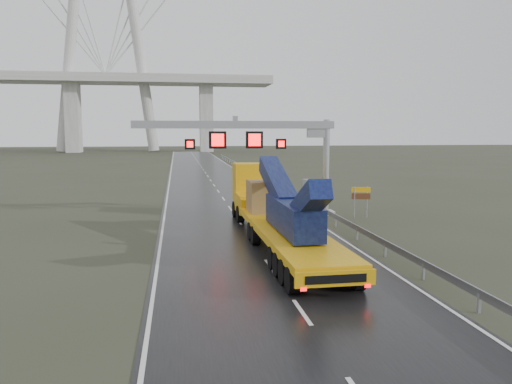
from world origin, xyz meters
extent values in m
plane|color=#303424|center=(0.00, 0.00, 0.00)|extent=(400.00, 400.00, 0.00)
cube|color=black|center=(0.00, 40.00, 0.01)|extent=(11.00, 200.00, 0.02)
cube|color=#9E9F9A|center=(6.90, 18.00, 0.15)|extent=(1.20, 1.20, 0.30)
cylinder|color=#999CA2|center=(6.90, 18.00, 3.60)|extent=(0.48, 0.48, 7.20)
cube|color=#999CA2|center=(0.00, 18.00, 6.80)|extent=(14.80, 0.55, 0.55)
cube|color=#999CA2|center=(6.10, 18.00, 6.30)|extent=(1.40, 0.35, 0.90)
cube|color=#999CA2|center=(0.00, 18.00, 7.25)|extent=(0.35, 0.35, 0.35)
cube|color=black|center=(-1.30, 17.95, 5.70)|extent=(1.25, 0.25, 1.25)
cube|color=#FF0C0C|center=(-1.30, 17.81, 5.70)|extent=(0.90, 0.02, 0.90)
cube|color=black|center=(1.40, 17.95, 5.70)|extent=(1.25, 0.25, 1.25)
cube|color=#FF0C0C|center=(1.40, 17.81, 5.70)|extent=(0.90, 0.02, 0.90)
cube|color=black|center=(-3.30, 17.95, 5.40)|extent=(0.75, 0.25, 0.75)
cube|color=#FF0C0C|center=(-3.30, 17.81, 5.40)|extent=(0.54, 0.02, 0.54)
cube|color=black|center=(3.40, 17.95, 5.40)|extent=(0.75, 0.25, 0.75)
cube|color=#FF0C0C|center=(3.40, 17.81, 5.40)|extent=(0.54, 0.02, 0.54)
cube|color=#9E9F9A|center=(-55.00, 140.00, 22.00)|extent=(160.00, 14.00, 2.50)
cube|color=#9E9F9A|center=(-35.00, 140.00, 10.50)|extent=(4.00, 6.00, 21.00)
cube|color=#9E9F9A|center=(5.00, 140.00, 10.50)|extent=(4.00, 6.00, 21.00)
cube|color=orange|center=(1.38, 6.51, 1.13)|extent=(3.18, 15.07, 0.38)
cube|color=orange|center=(1.47, -1.17, 0.91)|extent=(3.12, 0.17, 0.59)
cube|color=black|center=(1.47, -1.25, 0.91)|extent=(2.36, 0.05, 0.32)
cube|color=#FF0505|center=(0.24, -1.26, 0.59)|extent=(0.24, 0.05, 0.13)
cube|color=#FF0505|center=(2.71, -1.23, 0.59)|extent=(0.24, 0.05, 0.13)
cube|color=orange|center=(1.29, 14.45, 1.56)|extent=(2.81, 1.32, 0.54)
cube|color=orange|center=(1.27, 16.17, 1.29)|extent=(2.83, 3.25, 1.29)
cube|color=orange|center=(1.25, 18.11, 2.58)|extent=(2.71, 2.18, 2.79)
cube|color=black|center=(1.23, 19.20, 2.90)|extent=(2.47, 0.08, 1.29)
cube|color=#0F0D3E|center=(1.40, 5.43, 2.15)|extent=(1.58, 6.46, 1.50)
cube|color=#0F0D3E|center=(1.35, 9.19, 3.44)|extent=(1.14, 5.93, 2.74)
cube|color=#0F0D3E|center=(1.43, 2.75, 3.11)|extent=(1.02, 4.27, 2.59)
cylinder|color=#999CA2|center=(2.04, 5.44, 3.11)|extent=(0.33, 0.33, 1.72)
cube|color=olive|center=(1.32, 12.09, 2.28)|extent=(2.39, 2.39, 1.93)
cylinder|color=black|center=(1.44, 1.67, 0.54)|extent=(3.13, 1.11, 1.07)
cylinder|color=black|center=(1.35, 9.19, 0.54)|extent=(3.13, 1.11, 1.07)
cylinder|color=black|center=(1.25, 17.89, 0.59)|extent=(2.91, 1.22, 1.18)
cylinder|color=#999CA2|center=(8.52, 16.10, 1.16)|extent=(0.08, 0.08, 2.33)
cylinder|color=#999CA2|center=(9.48, 16.10, 1.16)|extent=(0.08, 0.08, 2.33)
cube|color=#FFB20D|center=(9.00, 16.10, 2.08)|extent=(1.33, 0.41, 0.39)
cube|color=#5C311A|center=(9.00, 16.10, 1.60)|extent=(1.33, 0.41, 0.44)
cube|color=red|center=(6.00, 18.29, 0.50)|extent=(0.67, 0.52, 1.01)
camera|label=1|loc=(-4.22, -18.38, 6.31)|focal=35.00mm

